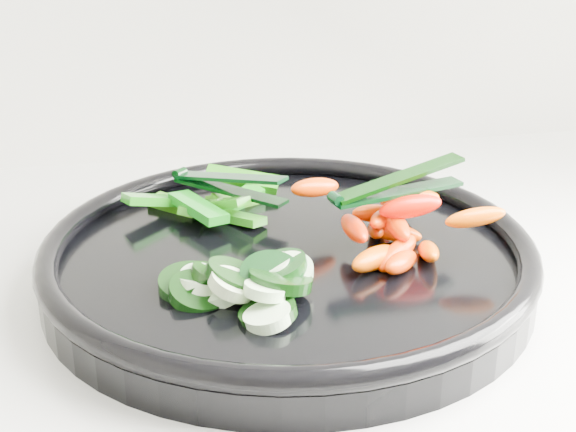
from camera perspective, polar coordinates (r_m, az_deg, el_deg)
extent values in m
cylinder|color=black|center=(0.62, 0.00, -3.64)|extent=(0.40, 0.40, 0.02)
torus|color=black|center=(0.61, 0.00, -2.08)|extent=(0.41, 0.41, 0.02)
cylinder|color=black|center=(0.56, -4.76, -4.56)|extent=(0.06, 0.06, 0.03)
cylinder|color=beige|center=(0.55, -6.29, -5.05)|extent=(0.04, 0.04, 0.02)
cylinder|color=black|center=(0.55, -6.38, -5.46)|extent=(0.05, 0.05, 0.02)
cylinder|color=beige|center=(0.56, -6.28, -4.59)|extent=(0.03, 0.03, 0.02)
cylinder|color=black|center=(0.52, -1.44, -6.92)|extent=(0.05, 0.05, 0.02)
cylinder|color=beige|center=(0.52, -1.44, -7.21)|extent=(0.04, 0.04, 0.02)
cylinder|color=black|center=(0.57, -2.62, -4.25)|extent=(0.05, 0.05, 0.02)
cylinder|color=beige|center=(0.57, -2.70, -3.98)|extent=(0.03, 0.03, 0.02)
cylinder|color=black|center=(0.57, -4.87, -4.31)|extent=(0.06, 0.06, 0.01)
cylinder|color=beige|center=(0.56, -4.70, -4.86)|extent=(0.05, 0.05, 0.01)
cylinder|color=black|center=(0.56, -6.92, -4.86)|extent=(0.05, 0.05, 0.02)
cylinder|color=beige|center=(0.56, -4.66, -4.84)|extent=(0.05, 0.05, 0.02)
cylinder|color=black|center=(0.56, -6.84, -4.78)|extent=(0.05, 0.06, 0.03)
cylinder|color=#DDFAC8|center=(0.55, -4.51, -5.39)|extent=(0.04, 0.04, 0.02)
cylinder|color=black|center=(0.55, -3.68, -4.35)|extent=(0.05, 0.06, 0.03)
cylinder|color=#E4FAC8|center=(0.53, -3.99, -4.87)|extent=(0.04, 0.05, 0.02)
cylinder|color=black|center=(0.54, -1.21, -4.39)|extent=(0.06, 0.06, 0.03)
cylinder|color=#B6CFA5|center=(0.55, 0.28, -3.90)|extent=(0.04, 0.04, 0.02)
cylinder|color=black|center=(0.55, -0.77, -3.78)|extent=(0.04, 0.04, 0.02)
cylinder|color=#CEF1C1|center=(0.56, -1.26, -3.66)|extent=(0.03, 0.03, 0.02)
cylinder|color=black|center=(0.54, -0.55, -4.60)|extent=(0.06, 0.06, 0.02)
cylinder|color=#D3F3C2|center=(0.53, -1.65, -5.32)|extent=(0.04, 0.04, 0.01)
ellipsoid|color=#FF2600|center=(0.60, 7.77, -2.64)|extent=(0.05, 0.04, 0.03)
ellipsoid|color=#FE5B00|center=(0.59, 6.19, -3.01)|extent=(0.05, 0.05, 0.03)
ellipsoid|color=#DF4700|center=(0.64, 6.36, -0.86)|extent=(0.03, 0.05, 0.02)
ellipsoid|color=#FF6500|center=(0.60, 9.97, -2.49)|extent=(0.02, 0.05, 0.02)
ellipsoid|color=#FF5A00|center=(0.58, 8.04, -3.26)|extent=(0.04, 0.04, 0.02)
ellipsoid|color=#EE4000|center=(0.63, 7.59, -1.17)|extent=(0.05, 0.03, 0.02)
ellipsoid|color=#EA3600|center=(0.68, 7.74, 0.71)|extent=(0.03, 0.05, 0.02)
ellipsoid|color=red|center=(0.66, 7.01, -0.08)|extent=(0.04, 0.04, 0.02)
ellipsoid|color=#F13800|center=(0.60, 4.73, -0.88)|extent=(0.02, 0.05, 0.02)
ellipsoid|color=#F33E00|center=(0.64, 7.90, 0.56)|extent=(0.04, 0.05, 0.03)
ellipsoid|color=#F32400|center=(0.62, 6.67, -0.22)|extent=(0.04, 0.04, 0.02)
ellipsoid|color=#F92900|center=(0.61, 7.59, -0.48)|extent=(0.02, 0.05, 0.02)
ellipsoid|color=#FF4800|center=(0.63, 6.19, 0.19)|extent=(0.05, 0.03, 0.02)
ellipsoid|color=red|center=(0.65, 9.20, 0.72)|extent=(0.04, 0.03, 0.02)
ellipsoid|color=#EF5300|center=(0.62, 8.68, 1.21)|extent=(0.05, 0.04, 0.02)
ellipsoid|color=#FF4B00|center=(0.64, 1.93, 2.04)|extent=(0.05, 0.03, 0.02)
ellipsoid|color=#FF1700|center=(0.61, 8.70, 0.67)|extent=(0.05, 0.02, 0.02)
ellipsoid|color=#F86200|center=(0.60, 13.19, -0.09)|extent=(0.05, 0.02, 0.02)
cube|color=#206509|center=(0.69, -5.28, 0.80)|extent=(0.03, 0.05, 0.02)
cube|color=#26740B|center=(0.70, -3.53, 1.04)|extent=(0.05, 0.04, 0.02)
cube|color=#1A6F0A|center=(0.66, -3.39, -0.18)|extent=(0.04, 0.05, 0.01)
cube|color=#0A6B0C|center=(0.69, -3.88, 0.92)|extent=(0.06, 0.05, 0.02)
cube|color=#21750B|center=(0.69, -7.98, 0.79)|extent=(0.05, 0.05, 0.01)
cube|color=#136009|center=(0.68, -6.40, 0.52)|extent=(0.04, 0.06, 0.03)
cube|color=#226C0A|center=(0.67, -4.80, 0.90)|extent=(0.05, 0.05, 0.02)
cube|color=#106309|center=(0.68, -9.54, 1.13)|extent=(0.05, 0.04, 0.02)
cube|color=#0A700F|center=(0.66, -6.42, 0.60)|extent=(0.05, 0.07, 0.01)
cube|color=#116509|center=(0.72, -3.27, 2.62)|extent=(0.07, 0.04, 0.02)
cylinder|color=black|center=(0.58, 3.40, 1.24)|extent=(0.01, 0.01, 0.01)
cube|color=black|center=(0.61, 7.88, 1.69)|extent=(0.11, 0.04, 0.00)
cube|color=black|center=(0.61, 7.93, 2.70)|extent=(0.11, 0.04, 0.02)
cylinder|color=black|center=(0.71, -7.70, 3.05)|extent=(0.01, 0.01, 0.01)
cube|color=black|center=(0.68, -4.16, 1.83)|extent=(0.09, 0.09, 0.00)
cube|color=black|center=(0.67, -4.19, 2.74)|extent=(0.09, 0.09, 0.02)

